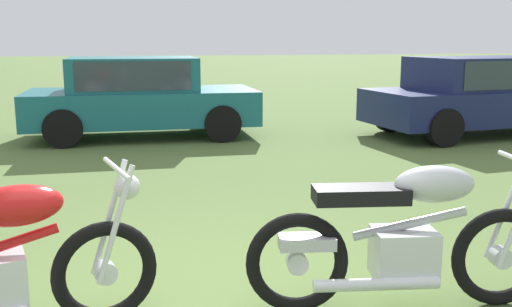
# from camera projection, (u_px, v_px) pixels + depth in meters

# --- Properties ---
(motorcycle_silver) EXTENTS (2.02, 0.64, 1.02)m
(motorcycle_silver) POSITION_uv_depth(u_px,v_px,m) (405.00, 238.00, 3.84)
(motorcycle_silver) COLOR black
(motorcycle_silver) RESTS_ON ground
(car_teal) EXTENTS (4.03, 1.95, 1.43)m
(car_teal) POSITION_uv_depth(u_px,v_px,m) (139.00, 93.00, 10.63)
(car_teal) COLOR #19606B
(car_teal) RESTS_ON ground
(car_navy) EXTENTS (4.67, 2.29, 1.43)m
(car_navy) POSITION_uv_depth(u_px,v_px,m) (486.00, 92.00, 10.89)
(car_navy) COLOR #161E4C
(car_navy) RESTS_ON ground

